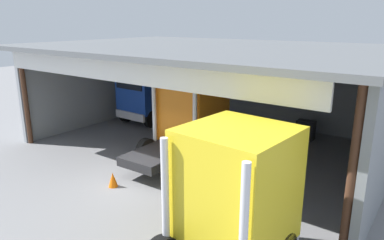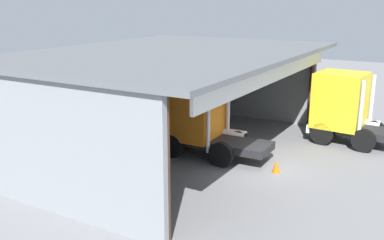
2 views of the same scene
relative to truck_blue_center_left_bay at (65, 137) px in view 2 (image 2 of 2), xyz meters
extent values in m
plane|color=slate|center=(5.53, -6.47, -1.85)|extent=(80.00, 80.00, 0.00)
cube|color=gray|center=(5.53, 4.16, 0.52)|extent=(15.69, 0.24, 4.74)
cube|color=gray|center=(-2.32, -1.16, 0.52)|extent=(0.24, 10.63, 4.74)
cube|color=gray|center=(13.38, -1.16, 0.52)|extent=(0.24, 10.63, 4.74)
cube|color=slate|center=(5.53, -1.65, 2.99)|extent=(16.29, 11.62, 0.20)
cylinder|color=#4C2D1E|center=(-2.07, -6.32, 0.52)|extent=(0.24, 0.24, 4.74)
cylinder|color=#4C2D1E|center=(13.13, -6.32, 0.52)|extent=(0.24, 0.24, 4.74)
cube|color=white|center=(5.53, -6.87, 2.54)|extent=(14.13, 0.12, 0.90)
cube|color=#1E47B7|center=(0.02, -0.23, 0.31)|extent=(2.48, 2.15, 2.76)
cube|color=black|center=(-0.01, -1.30, 0.80)|extent=(2.07, 0.11, 0.83)
cube|color=silver|center=(-0.01, -1.33, -1.17)|extent=(2.32, 0.21, 0.44)
cube|color=#232326|center=(0.05, 1.34, -1.14)|extent=(1.89, 2.88, 0.36)
cylinder|color=silver|center=(1.14, 0.95, 0.05)|extent=(0.18, 0.18, 2.73)
cylinder|color=silver|center=(-1.05, 1.00, 0.05)|extent=(0.18, 0.18, 2.73)
cylinder|color=silver|center=(-1.05, 1.06, -1.02)|extent=(0.59, 1.21, 0.56)
cylinder|color=black|center=(1.08, -0.67, -1.32)|extent=(0.32, 1.08, 1.07)
cylinder|color=black|center=(-1.06, -0.62, -1.32)|extent=(0.32, 1.08, 1.07)
cylinder|color=black|center=(1.12, 1.31, -1.32)|extent=(0.32, 1.08, 1.07)
cylinder|color=black|center=(-1.02, 1.36, -1.32)|extent=(0.32, 1.08, 1.07)
cube|color=orange|center=(5.56, -2.74, 0.33)|extent=(2.45, 2.57, 2.72)
cube|color=black|center=(5.53, -1.46, 0.80)|extent=(2.02, 0.12, 0.82)
cube|color=silver|center=(5.53, -1.43, -1.13)|extent=(2.26, 0.22, 0.44)
cube|color=#232326|center=(5.62, -4.79, -1.10)|extent=(1.89, 3.77, 0.36)
cylinder|color=silver|center=(4.53, -4.17, 0.15)|extent=(0.18, 0.18, 2.87)
cylinder|color=silver|center=(6.67, -4.11, 0.15)|extent=(0.18, 0.18, 2.87)
cylinder|color=silver|center=(6.68, -4.46, -0.98)|extent=(0.59, 1.21, 0.56)
cylinder|color=black|center=(4.51, -2.26, -1.28)|extent=(0.33, 1.14, 1.13)
cylinder|color=black|center=(6.59, -2.21, -1.28)|extent=(0.33, 1.14, 1.13)
cylinder|color=black|center=(4.58, -4.82, -1.28)|extent=(0.33, 1.14, 1.13)
cylinder|color=black|center=(6.66, -4.76, -1.28)|extent=(0.33, 1.14, 1.13)
cube|color=yellow|center=(11.04, -8.45, 0.39)|extent=(2.52, 2.53, 2.84)
cube|color=black|center=(11.13, -7.25, 0.89)|extent=(2.00, 0.21, 0.85)
cube|color=silver|center=(11.13, -7.22, -1.12)|extent=(2.24, 0.33, 0.44)
cube|color=#232326|center=(10.92, -10.03, -1.09)|extent=(1.98, 3.00, 0.36)
cylinder|color=silver|center=(9.88, -9.70, 0.21)|extent=(0.18, 0.18, 2.96)
cylinder|color=silver|center=(11.99, -9.86, 0.21)|extent=(0.18, 0.18, 2.96)
cylinder|color=silver|center=(12.00, -9.81, -0.97)|extent=(0.65, 1.24, 0.56)
cylinder|color=black|center=(10.05, -7.90, -1.27)|extent=(0.39, 1.17, 1.15)
cylinder|color=black|center=(12.09, -8.05, -1.27)|extent=(0.39, 1.17, 1.15)
cylinder|color=black|center=(9.89, -9.95, -1.27)|extent=(0.39, 1.17, 1.15)
cylinder|color=black|center=(11.94, -10.10, -1.27)|extent=(0.39, 1.17, 1.15)
cylinder|color=#197233|center=(11.57, 2.99, -1.39)|extent=(0.58, 0.58, 0.93)
cube|color=black|center=(9.00, 2.58, -1.35)|extent=(0.90, 0.60, 1.00)
cone|color=orange|center=(5.13, -7.21, -1.57)|extent=(0.36, 0.36, 0.56)
camera|label=1|loc=(14.75, -15.28, 4.15)|focal=33.28mm
camera|label=2|loc=(-12.19, -13.13, 5.33)|focal=41.38mm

